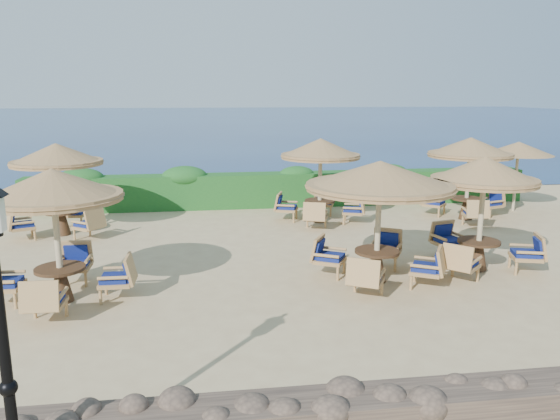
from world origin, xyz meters
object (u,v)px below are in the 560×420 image
object	(u,v)px
cafe_set_2	(483,194)
extra_parasol	(519,149)
cafe_set_3	(58,172)
cafe_set_0	(55,214)
lamp_post	(5,355)
cafe_set_5	(469,162)
cafe_set_4	(320,168)
cafe_set_1	(379,196)

from	to	relation	value
cafe_set_2	extra_parasol	bearing A→B (deg)	53.24
cafe_set_2	cafe_set_3	bearing A→B (deg)	155.72
extra_parasol	cafe_set_3	distance (m)	14.77
extra_parasol	cafe_set_0	world-z (taller)	cafe_set_0
cafe_set_0	cafe_set_2	distance (m)	9.12
lamp_post	cafe_set_5	distance (m)	15.17
lamp_post	cafe_set_0	distance (m)	5.52
extra_parasol	cafe_set_2	world-z (taller)	cafe_set_2
cafe_set_4	extra_parasol	bearing A→B (deg)	5.27
cafe_set_0	cafe_set_5	xyz separation A→B (m)	(11.24, 5.61, 0.10)
lamp_post	cafe_set_4	size ratio (longest dim) A/B	1.15
cafe_set_0	cafe_set_5	world-z (taller)	same
cafe_set_3	cafe_set_4	bearing A→B (deg)	4.00
lamp_post	cafe_set_1	world-z (taller)	lamp_post
cafe_set_0	cafe_set_4	distance (m)	8.75
cafe_set_3	cafe_set_4	distance (m)	7.73
cafe_set_0	cafe_set_4	world-z (taller)	same
cafe_set_3	extra_parasol	bearing A→B (deg)	4.61
cafe_set_1	cafe_set_2	world-z (taller)	same
lamp_post	extra_parasol	xyz separation A→B (m)	(12.60, 12.00, 0.62)
lamp_post	cafe_set_4	xyz separation A→B (m)	(5.59, 11.35, 0.18)
extra_parasol	cafe_set_3	bearing A→B (deg)	-175.39
cafe_set_1	cafe_set_4	size ratio (longest dim) A/B	1.10
cafe_set_1	cafe_set_4	xyz separation A→B (m)	(-0.06, 5.64, -0.17)
cafe_set_2	cafe_set_4	distance (m)	5.84
lamp_post	cafe_set_1	xyz separation A→B (m)	(5.65, 5.72, 0.36)
cafe_set_1	cafe_set_5	xyz separation A→B (m)	(4.72, 5.34, -0.03)
lamp_post	cafe_set_0	world-z (taller)	lamp_post
cafe_set_3	cafe_set_5	xyz separation A→B (m)	(12.50, 0.24, 0.03)
cafe_set_5	cafe_set_4	bearing A→B (deg)	176.46
extra_parasol	cafe_set_1	distance (m)	9.37
cafe_set_2	cafe_set_4	bearing A→B (deg)	116.88
lamp_post	cafe_set_2	distance (m)	10.27
extra_parasol	cafe_set_1	world-z (taller)	cafe_set_1
lamp_post	cafe_set_3	distance (m)	11.02
cafe_set_0	cafe_set_5	distance (m)	12.56
cafe_set_4	cafe_set_0	bearing A→B (deg)	-137.52
cafe_set_1	cafe_set_5	world-z (taller)	same
extra_parasol	cafe_set_3	size ratio (longest dim) A/B	0.87
extra_parasol	cafe_set_4	distance (m)	7.06
cafe_set_2	cafe_set_4	xyz separation A→B (m)	(-2.64, 5.21, -0.07)
cafe_set_0	cafe_set_5	bearing A→B (deg)	26.54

